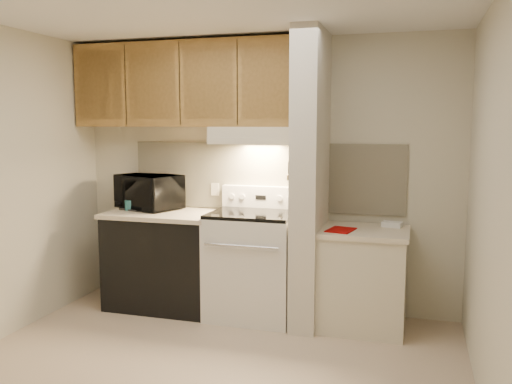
% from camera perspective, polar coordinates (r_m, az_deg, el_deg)
% --- Properties ---
extents(floor, '(3.60, 3.60, 0.00)m').
position_cam_1_polar(floor, '(4.03, -5.31, -18.23)').
color(floor, '#C5AD91').
rests_on(floor, ground).
extents(ceiling, '(3.60, 3.60, 0.00)m').
position_cam_1_polar(ceiling, '(3.72, -5.78, 19.16)').
color(ceiling, white).
rests_on(ceiling, wall_back).
extents(wall_back, '(3.60, 2.50, 0.02)m').
position_cam_1_polar(wall_back, '(5.08, 0.82, 1.81)').
color(wall_back, beige).
rests_on(wall_back, floor).
extents(wall_right, '(0.02, 3.00, 2.50)m').
position_cam_1_polar(wall_right, '(3.43, 23.58, -1.39)').
color(wall_right, beige).
rests_on(wall_right, floor).
extents(backsplash, '(2.60, 0.02, 0.63)m').
position_cam_1_polar(backsplash, '(5.07, 0.78, 1.63)').
color(backsplash, beige).
rests_on(backsplash, wall_back).
extents(range_body, '(0.76, 0.65, 0.92)m').
position_cam_1_polar(range_body, '(4.89, -0.30, -7.80)').
color(range_body, silver).
rests_on(range_body, floor).
extents(oven_window, '(0.50, 0.01, 0.30)m').
position_cam_1_polar(oven_window, '(4.59, -1.46, -8.30)').
color(oven_window, black).
rests_on(oven_window, range_body).
extents(oven_handle, '(0.65, 0.02, 0.02)m').
position_cam_1_polar(oven_handle, '(4.50, -1.62, -5.73)').
color(oven_handle, silver).
rests_on(oven_handle, range_body).
extents(cooktop, '(0.74, 0.64, 0.03)m').
position_cam_1_polar(cooktop, '(4.79, -0.30, -2.31)').
color(cooktop, black).
rests_on(cooktop, range_body).
extents(range_backguard, '(0.76, 0.08, 0.20)m').
position_cam_1_polar(range_backguard, '(5.05, 0.63, -0.51)').
color(range_backguard, silver).
rests_on(range_backguard, range_body).
extents(range_display, '(0.10, 0.01, 0.04)m').
position_cam_1_polar(range_display, '(5.01, 0.50, -0.57)').
color(range_display, black).
rests_on(range_display, range_backguard).
extents(range_knob_left_outer, '(0.05, 0.02, 0.05)m').
position_cam_1_polar(range_knob_left_outer, '(5.09, -2.54, -0.46)').
color(range_knob_left_outer, silver).
rests_on(range_knob_left_outer, range_backguard).
extents(range_knob_left_inner, '(0.05, 0.02, 0.05)m').
position_cam_1_polar(range_knob_left_inner, '(5.06, -1.47, -0.50)').
color(range_knob_left_inner, silver).
rests_on(range_knob_left_inner, range_backguard).
extents(range_knob_right_inner, '(0.05, 0.02, 0.05)m').
position_cam_1_polar(range_knob_right_inner, '(4.96, 2.49, -0.66)').
color(range_knob_right_inner, silver).
rests_on(range_knob_right_inner, range_backguard).
extents(range_knob_right_outer, '(0.05, 0.02, 0.05)m').
position_cam_1_polar(range_knob_right_outer, '(4.93, 3.62, -0.70)').
color(range_knob_right_outer, silver).
rests_on(range_knob_right_outer, range_backguard).
extents(dishwasher_front, '(1.00, 0.63, 0.87)m').
position_cam_1_polar(dishwasher_front, '(5.22, -9.62, -7.22)').
color(dishwasher_front, black).
rests_on(dishwasher_front, floor).
extents(left_countertop, '(1.04, 0.67, 0.04)m').
position_cam_1_polar(left_countertop, '(5.13, -9.73, -2.29)').
color(left_countertop, beige).
rests_on(left_countertop, dishwasher_front).
extents(spoon_rest, '(0.24, 0.13, 0.02)m').
position_cam_1_polar(spoon_rest, '(5.27, -13.12, -1.82)').
color(spoon_rest, black).
rests_on(spoon_rest, left_countertop).
extents(teal_jar, '(0.12, 0.12, 0.10)m').
position_cam_1_polar(teal_jar, '(5.28, -13.18, -1.36)').
color(teal_jar, '#276A6E').
rests_on(teal_jar, left_countertop).
extents(outlet, '(0.08, 0.01, 0.12)m').
position_cam_1_polar(outlet, '(5.22, -4.33, 0.28)').
color(outlet, beige).
rests_on(outlet, backsplash).
extents(microwave, '(0.70, 0.59, 0.33)m').
position_cam_1_polar(microwave, '(5.33, -11.23, 0.03)').
color(microwave, black).
rests_on(microwave, left_countertop).
extents(partition_pillar, '(0.22, 0.70, 2.50)m').
position_cam_1_polar(partition_pillar, '(4.63, 5.74, 1.24)').
color(partition_pillar, beige).
rests_on(partition_pillar, floor).
extents(pillar_trim, '(0.01, 0.70, 0.04)m').
position_cam_1_polar(pillar_trim, '(4.64, 4.34, 1.90)').
color(pillar_trim, olive).
rests_on(pillar_trim, partition_pillar).
extents(knife_strip, '(0.02, 0.42, 0.04)m').
position_cam_1_polar(knife_strip, '(4.59, 4.13, 2.10)').
color(knife_strip, black).
rests_on(knife_strip, partition_pillar).
extents(knife_blade_a, '(0.01, 0.03, 0.16)m').
position_cam_1_polar(knife_blade_a, '(4.45, 3.54, 0.65)').
color(knife_blade_a, silver).
rests_on(knife_blade_a, knife_strip).
extents(knife_handle_a, '(0.02, 0.02, 0.10)m').
position_cam_1_polar(knife_handle_a, '(4.43, 3.52, 2.56)').
color(knife_handle_a, black).
rests_on(knife_handle_a, knife_strip).
extents(knife_blade_b, '(0.01, 0.04, 0.18)m').
position_cam_1_polar(knife_blade_b, '(4.54, 3.79, 0.65)').
color(knife_blade_b, silver).
rests_on(knife_blade_b, knife_strip).
extents(knife_handle_b, '(0.02, 0.02, 0.10)m').
position_cam_1_polar(knife_handle_b, '(4.52, 3.79, 2.66)').
color(knife_handle_b, black).
rests_on(knife_handle_b, knife_strip).
extents(knife_blade_c, '(0.01, 0.04, 0.20)m').
position_cam_1_polar(knife_blade_c, '(4.61, 3.98, 0.62)').
color(knife_blade_c, silver).
rests_on(knife_blade_c, knife_strip).
extents(knife_handle_c, '(0.02, 0.02, 0.10)m').
position_cam_1_polar(knife_handle_c, '(4.60, 4.02, 2.73)').
color(knife_handle_c, black).
rests_on(knife_handle_c, knife_strip).
extents(knife_blade_d, '(0.01, 0.04, 0.16)m').
position_cam_1_polar(knife_blade_d, '(4.67, 4.16, 0.95)').
color(knife_blade_d, silver).
rests_on(knife_blade_d, knife_strip).
extents(knife_handle_d, '(0.02, 0.02, 0.10)m').
position_cam_1_polar(knife_handle_d, '(4.66, 4.19, 2.79)').
color(knife_handle_d, black).
rests_on(knife_handle_d, knife_strip).
extents(knife_blade_e, '(0.01, 0.04, 0.18)m').
position_cam_1_polar(knife_blade_e, '(4.77, 4.42, 0.96)').
color(knife_blade_e, silver).
rests_on(knife_blade_e, knife_strip).
extents(knife_handle_e, '(0.02, 0.02, 0.10)m').
position_cam_1_polar(knife_handle_e, '(4.74, 4.38, 2.85)').
color(knife_handle_e, black).
rests_on(knife_handle_e, knife_strip).
extents(oven_mitt, '(0.03, 0.10, 0.25)m').
position_cam_1_polar(oven_mitt, '(4.83, 4.56, 0.16)').
color(oven_mitt, slate).
rests_on(oven_mitt, partition_pillar).
extents(right_cab_base, '(0.70, 0.60, 0.81)m').
position_cam_1_polar(right_cab_base, '(4.73, 11.16, -9.18)').
color(right_cab_base, beige).
rests_on(right_cab_base, floor).
extents(right_countertop, '(0.74, 0.64, 0.04)m').
position_cam_1_polar(right_countertop, '(4.63, 11.29, -4.12)').
color(right_countertop, beige).
rests_on(right_countertop, right_cab_base).
extents(red_folder, '(0.25, 0.30, 0.01)m').
position_cam_1_polar(red_folder, '(4.54, 8.91, -3.96)').
color(red_folder, '#970403').
rests_on(red_folder, right_countertop).
extents(white_box, '(0.18, 0.14, 0.04)m').
position_cam_1_polar(white_box, '(4.78, 14.13, -3.33)').
color(white_box, white).
rests_on(white_box, right_countertop).
extents(range_hood, '(0.78, 0.44, 0.15)m').
position_cam_1_polar(range_hood, '(4.85, 0.12, 5.99)').
color(range_hood, beige).
rests_on(range_hood, upper_cabinets).
extents(hood_lip, '(0.78, 0.04, 0.06)m').
position_cam_1_polar(hood_lip, '(4.65, -0.61, 5.39)').
color(hood_lip, beige).
rests_on(hood_lip, range_hood).
extents(upper_cabinets, '(2.18, 0.33, 0.77)m').
position_cam_1_polar(upper_cabinets, '(5.14, -7.28, 11.14)').
color(upper_cabinets, olive).
rests_on(upper_cabinets, wall_back).
extents(cab_door_a, '(0.46, 0.01, 0.63)m').
position_cam_1_polar(cab_door_a, '(5.38, -16.11, 10.73)').
color(cab_door_a, olive).
rests_on(cab_door_a, upper_cabinets).
extents(cab_gap_a, '(0.01, 0.01, 0.73)m').
position_cam_1_polar(cab_gap_a, '(5.24, -13.56, 10.92)').
color(cab_gap_a, black).
rests_on(cab_gap_a, upper_cabinets).
extents(cab_door_b, '(0.46, 0.01, 0.63)m').
position_cam_1_polar(cab_door_b, '(5.11, -10.86, 11.09)').
color(cab_door_b, olive).
rests_on(cab_door_b, upper_cabinets).
extents(cab_gap_b, '(0.01, 0.01, 0.73)m').
position_cam_1_polar(cab_gap_b, '(4.99, -8.03, 11.24)').
color(cab_gap_b, black).
rests_on(cab_gap_b, upper_cabinets).
extents(cab_door_c, '(0.46, 0.01, 0.63)m').
position_cam_1_polar(cab_door_c, '(4.89, -5.06, 11.37)').
color(cab_door_c, olive).
rests_on(cab_door_c, upper_cabinets).
extents(cab_gap_c, '(0.01, 0.01, 0.73)m').
position_cam_1_polar(cab_gap_c, '(4.79, -1.97, 11.48)').
color(cab_gap_c, black).
rests_on(cab_gap_c, upper_cabinets).
extents(cab_door_d, '(0.46, 0.01, 0.63)m').
position_cam_1_polar(cab_door_d, '(4.72, 1.24, 11.55)').
color(cab_door_d, olive).
rests_on(cab_door_d, upper_cabinets).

